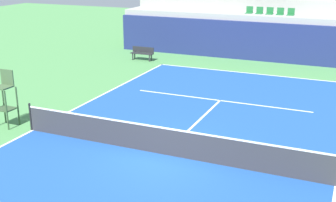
# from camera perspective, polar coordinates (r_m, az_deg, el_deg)

# --- Properties ---
(ground_plane) EXTENTS (80.00, 80.00, 0.00)m
(ground_plane) POSITION_cam_1_polar(r_m,az_deg,el_deg) (14.90, -0.60, -6.91)
(ground_plane) COLOR #4C8C4C
(court_surface) EXTENTS (11.00, 24.00, 0.01)m
(court_surface) POSITION_cam_1_polar(r_m,az_deg,el_deg) (14.90, -0.60, -6.89)
(court_surface) COLOR #1E4C99
(court_surface) RESTS_ON ground_plane
(baseline_far) EXTENTS (11.00, 0.10, 0.00)m
(baseline_far) POSITION_cam_1_polar(r_m,az_deg,el_deg) (25.68, 10.37, 3.55)
(baseline_far) COLOR white
(baseline_far) RESTS_ON court_surface
(sideline_left) EXTENTS (0.10, 24.00, 0.00)m
(sideline_left) POSITION_cam_1_polar(r_m,az_deg,el_deg) (17.66, -17.00, -3.61)
(sideline_left) COLOR white
(sideline_left) RESTS_ON court_surface
(sideline_right) EXTENTS (0.10, 24.00, 0.00)m
(sideline_right) POSITION_cam_1_polar(r_m,az_deg,el_deg) (13.83, 20.84, -10.20)
(sideline_right) COLOR white
(sideline_right) RESTS_ON court_surface
(service_line_far) EXTENTS (8.26, 0.10, 0.00)m
(service_line_far) POSITION_cam_1_polar(r_m,az_deg,el_deg) (20.51, 6.72, 0.07)
(service_line_far) COLOR white
(service_line_far) RESTS_ON court_surface
(centre_service_line) EXTENTS (0.10, 6.40, 0.00)m
(centre_service_line) POSITION_cam_1_polar(r_m,az_deg,el_deg) (17.64, 3.65, -2.85)
(centre_service_line) COLOR white
(centre_service_line) RESTS_ON court_surface
(back_wall) EXTENTS (19.91, 0.30, 2.44)m
(back_wall) POSITION_cam_1_polar(r_m,az_deg,el_deg) (28.76, 12.15, 7.43)
(back_wall) COLOR navy
(back_wall) RESTS_ON ground_plane
(stands_tier_lower) EXTENTS (19.91, 2.40, 2.80)m
(stands_tier_lower) POSITION_cam_1_polar(r_m,az_deg,el_deg) (30.04, 12.71, 8.18)
(stands_tier_lower) COLOR #9E9E99
(stands_tier_lower) RESTS_ON ground_plane
(stands_tier_upper) EXTENTS (19.91, 2.40, 3.63)m
(stands_tier_upper) POSITION_cam_1_polar(r_m,az_deg,el_deg) (32.31, 13.61, 9.52)
(stands_tier_upper) COLOR #9E9E99
(stands_tier_upper) RESTS_ON ground_plane
(seating_row_lower) EXTENTS (3.12, 0.44, 0.44)m
(seating_row_lower) POSITION_cam_1_polar(r_m,az_deg,el_deg) (29.92, 12.95, 11.08)
(seating_row_lower) COLOR #1E6633
(seating_row_lower) RESTS_ON stands_tier_lower
(tennis_net) EXTENTS (11.08, 0.08, 1.07)m
(tennis_net) POSITION_cam_1_polar(r_m,az_deg,el_deg) (14.69, -0.61, -5.11)
(tennis_net) COLOR black
(tennis_net) RESTS_ON court_surface
(umpire_chair) EXTENTS (0.76, 0.66, 2.20)m
(umpire_chair) POSITION_cam_1_polar(r_m,az_deg,el_deg) (18.14, -20.24, 0.55)
(umpire_chair) COLOR #334C2D
(umpire_chair) RESTS_ON ground_plane
(player_bench) EXTENTS (1.50, 0.40, 0.85)m
(player_bench) POSITION_cam_1_polar(r_m,az_deg,el_deg) (28.54, -3.31, 6.27)
(player_bench) COLOR #232328
(player_bench) RESTS_ON ground_plane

